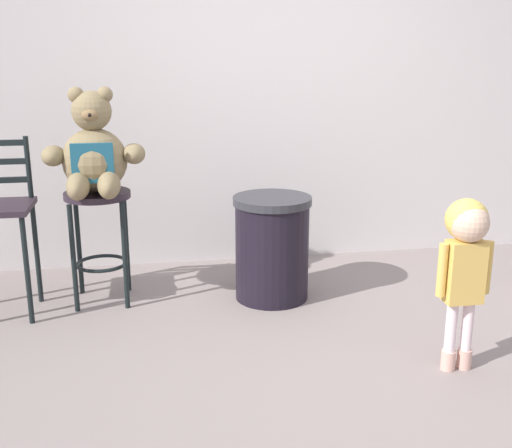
% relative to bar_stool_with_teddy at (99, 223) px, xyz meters
% --- Properties ---
extents(ground_plane, '(24.00, 24.00, 0.00)m').
position_rel_bar_stool_with_teddy_xyz_m(ground_plane, '(1.20, -1.17, -0.53)').
color(ground_plane, gray).
extents(building_wall, '(7.66, 0.30, 3.06)m').
position_rel_bar_stool_with_teddy_xyz_m(building_wall, '(1.20, 0.86, 1.00)').
color(building_wall, beige).
rests_on(building_wall, ground_plane).
extents(bar_stool_with_teddy, '(0.42, 0.42, 0.74)m').
position_rel_bar_stool_with_teddy_xyz_m(bar_stool_with_teddy, '(0.00, 0.00, 0.00)').
color(bar_stool_with_teddy, '#2B2029').
rests_on(bar_stool_with_teddy, ground_plane).
extents(teddy_bear, '(0.63, 0.56, 0.65)m').
position_rel_bar_stool_with_teddy_xyz_m(teddy_bear, '(0.00, -0.03, 0.44)').
color(teddy_bear, olive).
rests_on(teddy_bear, bar_stool_with_teddy).
extents(child_walking, '(0.29, 0.23, 0.90)m').
position_rel_bar_stool_with_teddy_xyz_m(child_walking, '(1.87, -1.25, 0.12)').
color(child_walking, '#D5A492').
rests_on(child_walking, ground_plane).
extents(trash_bin, '(0.51, 0.51, 0.69)m').
position_rel_bar_stool_with_teddy_xyz_m(trash_bin, '(1.11, -0.13, -0.19)').
color(trash_bin, black).
rests_on(trash_bin, ground_plane).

